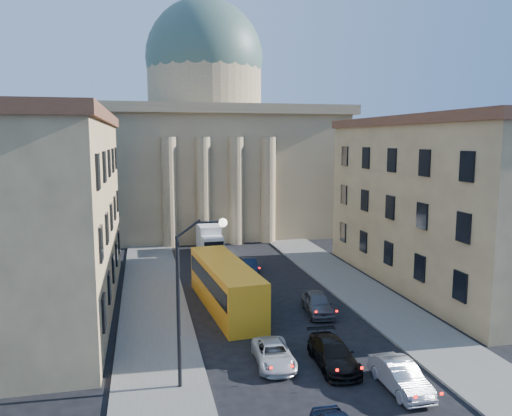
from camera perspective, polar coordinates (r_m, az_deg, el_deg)
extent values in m
cube|color=#5C5A54|center=(36.69, -11.45, -12.50)|extent=(5.00, 60.00, 0.15)
cube|color=#5C5A54|center=(40.67, 13.69, -10.52)|extent=(5.00, 60.00, 0.15)
cube|color=#8D7457|center=(73.14, -5.74, 4.12)|extent=(34.00, 26.00, 16.00)
cube|color=#8D7457|center=(73.07, -5.83, 10.71)|extent=(35.50, 27.50, 1.20)
cylinder|color=#8D7457|center=(73.34, -5.87, 13.52)|extent=(16.00, 16.00, 8.00)
sphere|color=#41594C|center=(73.84, -5.91, 16.61)|extent=(16.40, 16.40, 16.40)
cube|color=#8D7457|center=(71.79, -22.38, 1.49)|extent=(13.00, 13.00, 11.00)
cone|color=#4F2D21|center=(71.42, -22.69, 7.48)|extent=(26.02, 26.02, 4.00)
cube|color=#8D7457|center=(76.91, 10.21, 2.35)|extent=(13.00, 13.00, 11.00)
cone|color=#4F2D21|center=(76.57, 10.35, 7.95)|extent=(26.02, 26.02, 4.00)
cylinder|color=#8D7457|center=(59.63, -9.85, 1.75)|extent=(1.80, 1.80, 13.00)
cylinder|color=#8D7457|center=(59.96, -6.03, 1.86)|extent=(1.80, 1.80, 13.00)
cylinder|color=#8D7457|center=(60.57, -2.27, 1.95)|extent=(1.80, 1.80, 13.00)
cylinder|color=#8D7457|center=(61.42, 1.40, 2.04)|extent=(1.80, 1.80, 13.00)
cube|color=tan|center=(39.65, -24.26, -1.17)|extent=(11.00, 26.00, 14.00)
cube|color=#4F2D21|center=(39.26, -24.87, 9.42)|extent=(11.60, 26.60, 0.80)
cube|color=tan|center=(46.78, 21.12, 0.28)|extent=(11.00, 26.00, 14.00)
cube|color=#4F2D21|center=(46.45, 21.57, 9.25)|extent=(11.60, 26.60, 0.80)
cylinder|color=black|center=(25.99, -8.84, -11.91)|extent=(0.20, 0.20, 8.00)
cylinder|color=black|center=(24.90, -7.79, -2.39)|extent=(1.30, 0.12, 0.96)
cylinder|color=black|center=(24.96, -5.52, -1.63)|extent=(1.30, 0.12, 0.12)
sphere|color=white|center=(25.07, -3.81, -1.69)|extent=(0.44, 0.44, 0.44)
imported|color=#95989C|center=(27.91, 16.17, -17.98)|extent=(1.58, 4.44, 1.46)
imported|color=silver|center=(29.57, 2.03, -16.37)|extent=(2.32, 4.55, 1.23)
imported|color=black|center=(29.66, 8.82, -16.15)|extent=(2.26, 5.09, 1.45)
imported|color=#4E4F53|center=(37.64, 7.04, -10.73)|extent=(2.40, 4.79, 1.56)
imported|color=black|center=(48.61, -0.75, -6.56)|extent=(1.52, 3.88, 1.26)
cube|color=orange|center=(38.27, -3.52, -8.83)|extent=(3.97, 12.68, 3.52)
cube|color=black|center=(38.11, -3.53, -8.02)|extent=(3.98, 12.01, 1.25)
cylinder|color=black|center=(34.23, -3.42, -13.00)|extent=(0.44, 1.16, 1.13)
cylinder|color=black|center=(34.83, 0.28, -12.60)|extent=(0.44, 1.16, 1.13)
cylinder|color=black|center=(42.61, -6.57, -8.79)|extent=(0.44, 1.16, 1.13)
cylinder|color=black|center=(43.09, -3.58, -8.56)|extent=(0.44, 1.16, 1.13)
cube|color=white|center=(54.41, -5.02, -4.46)|extent=(2.26, 2.36, 2.30)
cube|color=black|center=(53.29, -4.83, -4.40)|extent=(2.11, 0.17, 1.06)
cube|color=white|center=(56.81, -5.45, -3.39)|extent=(2.40, 4.09, 2.98)
cylinder|color=black|center=(54.06, -5.95, -5.33)|extent=(0.29, 0.87, 0.86)
cylinder|color=black|center=(54.36, -3.94, -5.23)|extent=(0.29, 0.87, 0.86)
cylinder|color=black|center=(57.77, -6.51, -4.48)|extent=(0.29, 0.87, 0.86)
cylinder|color=black|center=(58.05, -4.62, -4.39)|extent=(0.29, 0.87, 0.86)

